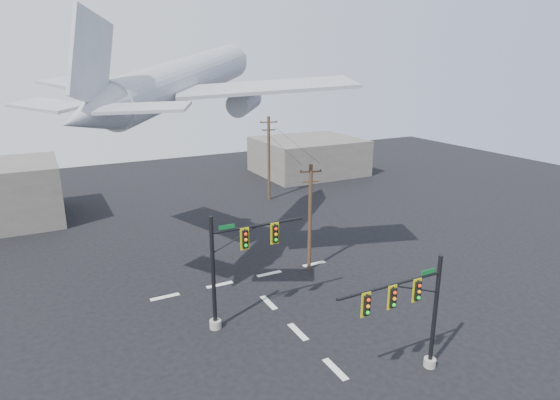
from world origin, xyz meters
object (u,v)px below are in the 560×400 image
signal_mast_far (234,267)px  utility_pole_a (310,216)px  utility_pole_b (269,157)px  airliner (186,80)px  signal_mast_near (413,313)px

signal_mast_far → utility_pole_a: 9.30m
utility_pole_b → airliner: bearing=-118.5°
signal_mast_near → utility_pole_a: size_ratio=0.77×
signal_mast_near → signal_mast_far: (-5.99, 8.79, 0.20)m
utility_pole_a → utility_pole_b: size_ratio=0.86×
utility_pole_a → signal_mast_far: bearing=-137.0°
signal_mast_far → utility_pole_a: (8.05, 4.62, 0.57)m
utility_pole_a → utility_pole_b: bearing=86.1°
utility_pole_b → airliner: airliner is taller
signal_mast_near → airliner: size_ratio=0.29×
utility_pole_a → airliner: 13.41m
signal_mast_near → signal_mast_far: signal_mast_far is taller
utility_pole_a → airliner: bearing=160.5°
signal_mast_far → airliner: (0.46, 9.49, 10.50)m
utility_pole_b → airliner: (-13.39, -14.06, 9.23)m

